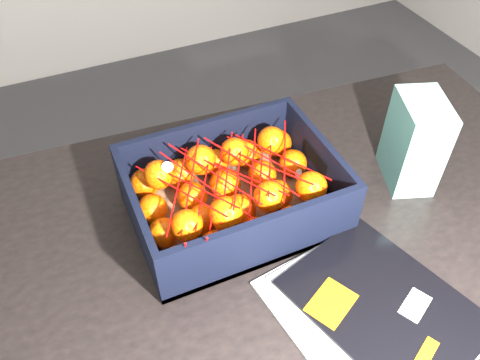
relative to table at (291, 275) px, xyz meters
name	(u,v)px	position (x,y,z in m)	size (l,w,h in m)	color
ground	(276,327)	(0.11, 0.21, -0.65)	(3.50, 3.50, 0.00)	#3D3D40
table	(291,275)	(0.00, 0.00, 0.00)	(1.25, 0.88, 0.75)	black
magazine_stack	(372,311)	(0.04, -0.17, 0.11)	(0.31, 0.33, 0.02)	silver
produce_crate	(233,197)	(-0.07, 0.11, 0.14)	(0.36, 0.27, 0.12)	olive
clementine_heap	(234,193)	(-0.07, 0.11, 0.15)	(0.34, 0.25, 0.10)	#F34F05
mesh_net	(231,177)	(-0.08, 0.10, 0.20)	(0.30, 0.24, 0.09)	red
retail_carton	(414,142)	(0.27, 0.06, 0.19)	(0.08, 0.12, 0.18)	white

